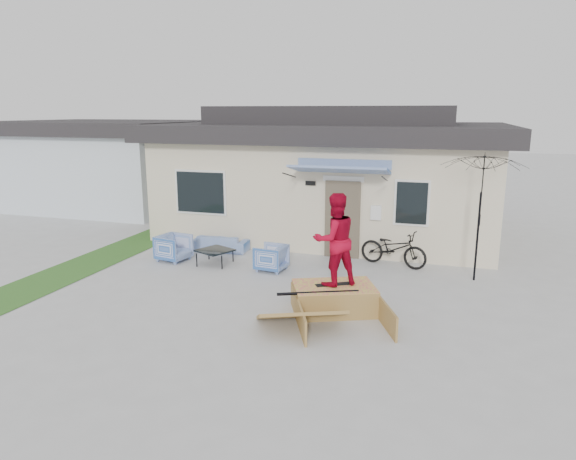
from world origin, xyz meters
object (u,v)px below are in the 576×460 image
(bicycle, at_px, (394,244))
(patio_umbrella, at_px, (480,207))
(skate_ramp, at_px, (334,298))
(skateboard, at_px, (334,284))
(loveseat, at_px, (220,240))
(armchair_right, at_px, (271,256))
(skater, at_px, (335,238))
(armchair_left, at_px, (174,246))
(coffee_table, at_px, (215,257))

(bicycle, relative_size, patio_umbrella, 0.77)
(skate_ramp, relative_size, skateboard, 2.84)
(loveseat, distance_m, armchair_right, 2.40)
(patio_umbrella, distance_m, skateboard, 4.15)
(skate_ramp, xyz_separation_m, skater, (-0.02, 0.05, 1.23))
(armchair_left, xyz_separation_m, coffee_table, (1.19, 0.03, -0.19))
(armchair_left, height_order, coffee_table, armchair_left)
(loveseat, distance_m, skate_ramp, 5.39)
(loveseat, distance_m, skater, 5.47)
(loveseat, relative_size, patio_umbrella, 0.68)
(loveseat, xyz_separation_m, armchair_right, (2.00, -1.33, 0.05))
(coffee_table, relative_size, skater, 0.43)
(patio_umbrella, bearing_deg, bicycle, 162.86)
(armchair_right, height_order, patio_umbrella, patio_umbrella)
(armchair_right, relative_size, bicycle, 0.40)
(armchair_left, distance_m, skater, 5.41)
(loveseat, distance_m, skateboard, 5.35)
(armchair_right, height_order, coffee_table, armchair_right)
(armchair_right, bearing_deg, loveseat, -118.15)
(armchair_left, relative_size, skate_ramp, 0.37)
(armchair_left, bearing_deg, skate_ramp, -104.33)
(coffee_table, relative_size, patio_umbrella, 0.34)
(patio_umbrella, xyz_separation_m, skater, (-2.77, -2.84, -0.26))
(armchair_right, height_order, skateboard, armchair_right)
(skateboard, bearing_deg, bicycle, 46.91)
(armchair_left, distance_m, skateboard, 5.30)
(loveseat, relative_size, coffee_table, 2.00)
(skate_ramp, bearing_deg, loveseat, 115.75)
(coffee_table, bearing_deg, loveseat, 108.59)
(armchair_right, distance_m, skateboard, 2.98)
(skate_ramp, height_order, skateboard, skateboard)
(skate_ramp, bearing_deg, coffee_table, 124.81)
(coffee_table, xyz_separation_m, skater, (3.64, -2.21, 1.29))
(loveseat, height_order, skater, skater)
(patio_umbrella, bearing_deg, skater, -134.25)
(bicycle, relative_size, skateboard, 2.41)
(bicycle, xyz_separation_m, patio_umbrella, (1.96, -0.61, 1.18))
(skate_ramp, xyz_separation_m, skateboard, (-0.02, 0.05, 0.29))
(loveseat, relative_size, bicycle, 0.88)
(coffee_table, height_order, patio_umbrella, patio_umbrella)
(coffee_table, distance_m, patio_umbrella, 6.63)
(skate_ramp, height_order, skater, skater)
(armchair_right, height_order, bicycle, bicycle)
(patio_umbrella, xyz_separation_m, skateboard, (-2.77, -2.84, -1.20))
(loveseat, bearing_deg, coffee_table, 104.78)
(armchair_left, xyz_separation_m, patio_umbrella, (7.60, 0.66, 1.36))
(loveseat, xyz_separation_m, skater, (4.07, -3.46, 1.18))
(patio_umbrella, distance_m, skater, 3.98)
(armchair_right, height_order, skate_ramp, armchair_right)
(armchair_right, distance_m, bicycle, 3.17)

